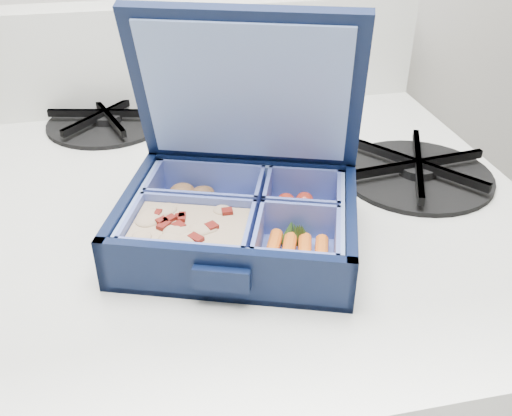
{
  "coord_description": "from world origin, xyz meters",
  "views": [
    {
      "loc": [
        -0.65,
        1.15,
        1.22
      ],
      "look_at": [
        -0.55,
        1.59,
        0.94
      ],
      "focal_mm": 40.0,
      "sensor_mm": 36.0,
      "label": 1
    }
  ],
  "objects": [
    {
      "name": "burner_grate",
      "position": [
        -0.35,
        1.67,
        0.92
      ],
      "size": [
        0.19,
        0.19,
        0.02
      ],
      "primitive_type": "cylinder",
      "rotation": [
        0.0,
        0.0,
        0.12
      ],
      "color": "black",
      "rests_on": "stove"
    },
    {
      "name": "bento_box",
      "position": [
        -0.57,
        1.58,
        0.93
      ],
      "size": [
        0.25,
        0.23,
        0.05
      ],
      "primitive_type": null,
      "rotation": [
        0.0,
        0.0,
        -0.34
      ],
      "color": "black",
      "rests_on": "stove"
    },
    {
      "name": "fork",
      "position": [
        -0.47,
        1.7,
        0.91
      ],
      "size": [
        0.11,
        0.19,
        0.01
      ],
      "primitive_type": null,
      "rotation": [
        0.0,
        0.0,
        -0.42
      ],
      "color": "silver",
      "rests_on": "stove"
    },
    {
      "name": "burner_grate_rear",
      "position": [
        -0.7,
        1.89,
        0.92
      ],
      "size": [
        0.19,
        0.19,
        0.02
      ],
      "primitive_type": "cylinder",
      "rotation": [
        0.0,
        0.0,
        -0.22
      ],
      "color": "black",
      "rests_on": "stove"
    }
  ]
}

